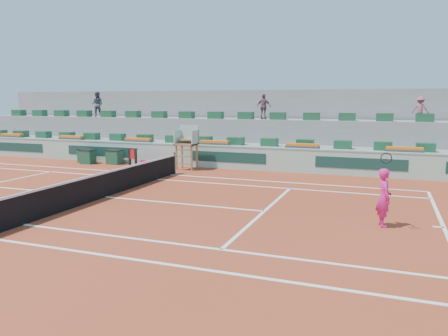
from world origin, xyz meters
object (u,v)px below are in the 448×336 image
at_px(umpire_chair, 187,141).
at_px(tennis_player, 384,197).
at_px(player_bag, 148,163).
at_px(drink_cooler_a, 115,157).

xyz_separation_m(umpire_chair, tennis_player, (10.17, -7.97, -0.66)).
height_order(umpire_chair, tennis_player, umpire_chair).
height_order(player_bag, tennis_player, tennis_player).
height_order(player_bag, drink_cooler_a, drink_cooler_a).
bearing_deg(player_bag, umpire_chair, -3.70).
bearing_deg(umpire_chair, tennis_player, -38.06).
height_order(drink_cooler_a, tennis_player, tennis_player).
bearing_deg(drink_cooler_a, tennis_player, -28.70).
height_order(player_bag, umpire_chair, umpire_chair).
distance_m(player_bag, umpire_chair, 2.94).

